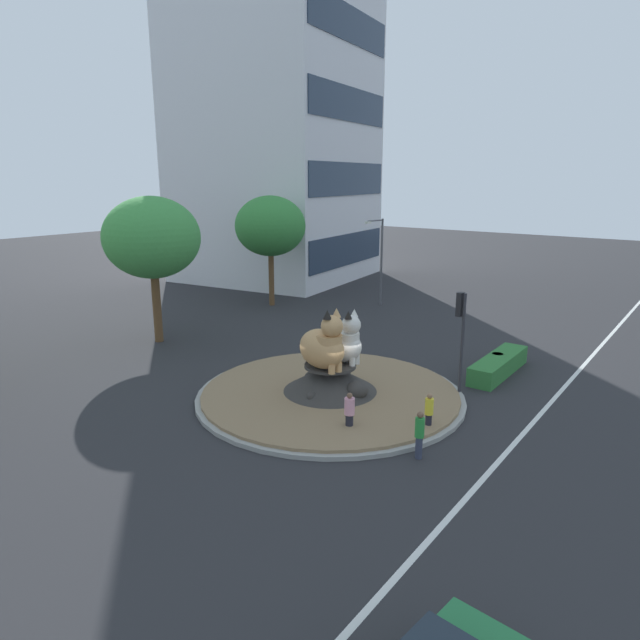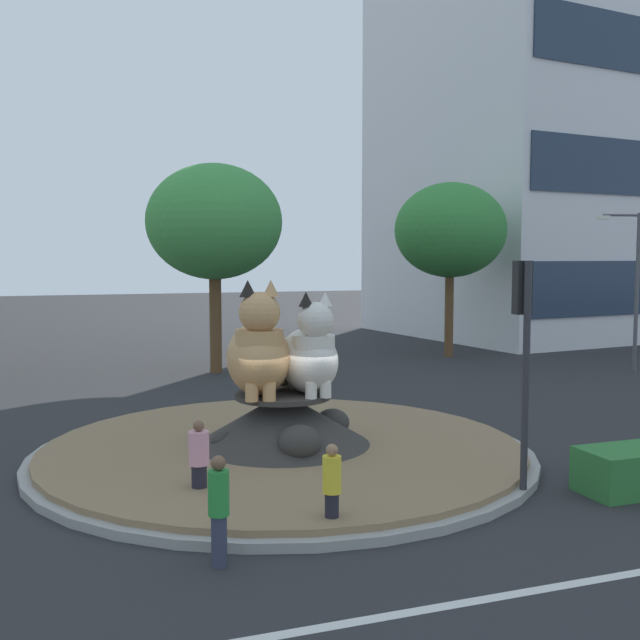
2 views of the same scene
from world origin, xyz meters
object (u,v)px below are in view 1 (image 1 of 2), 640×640
cat_statue_calico (324,346)px  pedestrian_green_shirt (419,434)px  traffic_light_mast (461,324)px  office_tower (275,109)px  pedestrian_pink_shirt (349,412)px  cat_statue_white (342,343)px  broadleaf_tree_behind_island (270,226)px  second_tree_near_tower (152,238)px  streetlight_arm (380,256)px  litter_bin (497,362)px  pedestrian_yellow_shirt (429,412)px

cat_statue_calico → pedestrian_green_shirt: bearing=-8.7°
traffic_light_mast → office_tower: size_ratio=0.15×
cat_statue_calico → traffic_light_mast: (4.20, -4.32, 0.75)m
traffic_light_mast → pedestrian_pink_shirt: 6.78m
cat_statue_white → pedestrian_green_shirt: 6.60m
cat_statue_calico → broadleaf_tree_behind_island: bearing=149.9°
second_tree_near_tower → pedestrian_green_shirt: second_tree_near_tower is taller
broadleaf_tree_behind_island → pedestrian_green_shirt: (-15.19, -20.13, -5.04)m
broadleaf_tree_behind_island → pedestrian_green_shirt: broadleaf_tree_behind_island is taller
office_tower → cat_statue_white: bearing=-141.8°
office_tower → streetlight_arm: bearing=-117.8°
office_tower → streetlight_arm: 19.53m
streetlight_arm → pedestrian_pink_shirt: bearing=38.8°
traffic_light_mast → broadleaf_tree_behind_island: size_ratio=0.57×
cat_statue_white → streetlight_arm: (16.62, 8.01, 1.38)m
office_tower → second_tree_near_tower: office_tower is taller
cat_statue_calico → litter_bin: cat_statue_calico is taller
pedestrian_green_shirt → litter_bin: pedestrian_green_shirt is taller
pedestrian_green_shirt → pedestrian_pink_shirt: pedestrian_green_shirt is taller
cat_statue_white → broadleaf_tree_behind_island: (11.87, 14.62, 3.54)m
traffic_light_mast → office_tower: bearing=-29.4°
broadleaf_tree_behind_island → litter_bin: 20.40m
office_tower → litter_bin: office_tower is taller
broadleaf_tree_behind_island → second_tree_near_tower: bearing=-174.4°
office_tower → broadleaf_tree_behind_island: bearing=-149.2°
cat_statue_white → litter_bin: 8.77m
pedestrian_green_shirt → pedestrian_pink_shirt: (0.24, 3.05, -0.08)m
broadleaf_tree_behind_island → litter_bin: size_ratio=9.12×
cat_statue_calico → pedestrian_green_shirt: cat_statue_calico is taller
second_tree_near_tower → streetlight_arm: bearing=-18.8°
office_tower → pedestrian_yellow_shirt: 38.88m
streetlight_arm → litter_bin: size_ratio=7.24×
cat_statue_calico → second_tree_near_tower: (1.67, 13.38, 3.60)m
cat_statue_white → litter_bin: bearing=58.7°
cat_statue_calico → pedestrian_green_shirt: size_ratio=1.56×
office_tower → streetlight_arm: office_tower is taller
litter_bin → second_tree_near_tower: bearing=110.7°
broadleaf_tree_behind_island → pedestrian_pink_shirt: bearing=-131.2°
pedestrian_yellow_shirt → traffic_light_mast: bearing=-178.9°
pedestrian_green_shirt → litter_bin: size_ratio=1.93×
streetlight_arm → pedestrian_pink_shirt: size_ratio=4.02×
second_tree_near_tower → litter_bin: (6.80, -17.99, -5.68)m
pedestrian_pink_shirt → litter_bin: bearing=-17.5°
cat_statue_white → traffic_light_mast: traffic_light_mast is taller
cat_statue_calico → traffic_light_mast: size_ratio=0.58×
second_tree_near_tower → broadleaf_tree_behind_island: bearing=5.6°
broadleaf_tree_behind_island → litter_bin: (-4.59, -19.10, -5.51)m
pedestrian_green_shirt → office_tower: bearing=-77.8°
traffic_light_mast → pedestrian_green_shirt: size_ratio=2.69×
streetlight_arm → cat_statue_calico: bearing=34.7°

